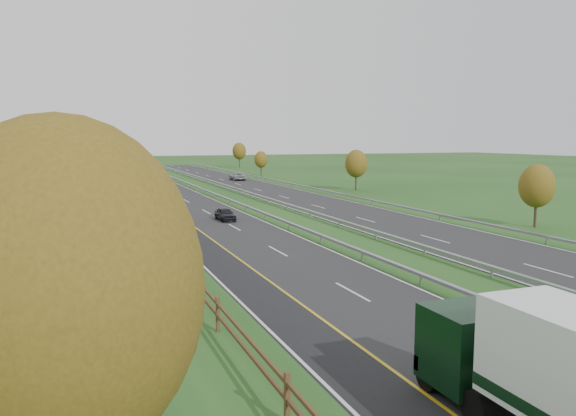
{
  "coord_description": "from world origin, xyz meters",
  "views": [
    {
      "loc": [
        -12.81,
        -15.79,
        8.46
      ],
      "look_at": [
        5.08,
        30.83,
        2.2
      ],
      "focal_mm": 35.0,
      "sensor_mm": 36.0,
      "label": 1
    }
  ],
  "objects_px": {
    "car_dark_near": "(225,214)",
    "car_small_far": "(124,168)",
    "car_silver_mid": "(165,193)",
    "car_oncoming": "(237,176)",
    "road_tanker": "(141,173)"
  },
  "relations": [
    {
      "from": "car_dark_near",
      "to": "car_small_far",
      "type": "bearing_deg",
      "value": 90.23
    },
    {
      "from": "car_silver_mid",
      "to": "car_oncoming",
      "type": "height_order",
      "value": "car_oncoming"
    },
    {
      "from": "car_silver_mid",
      "to": "car_small_far",
      "type": "xyz_separation_m",
      "value": [
        0.4,
        71.23,
        -0.01
      ]
    },
    {
      "from": "road_tanker",
      "to": "car_dark_near",
      "type": "height_order",
      "value": "road_tanker"
    },
    {
      "from": "car_dark_near",
      "to": "car_oncoming",
      "type": "xyz_separation_m",
      "value": [
        16.39,
        52.99,
        0.1
      ]
    },
    {
      "from": "car_dark_near",
      "to": "car_oncoming",
      "type": "height_order",
      "value": "car_oncoming"
    },
    {
      "from": "car_silver_mid",
      "to": "car_oncoming",
      "type": "relative_size",
      "value": 0.82
    },
    {
      "from": "car_small_far",
      "to": "car_oncoming",
      "type": "distance_m",
      "value": 45.46
    },
    {
      "from": "car_dark_near",
      "to": "car_oncoming",
      "type": "distance_m",
      "value": 55.46
    },
    {
      "from": "car_oncoming",
      "to": "car_dark_near",
      "type": "bearing_deg",
      "value": 75.47
    },
    {
      "from": "car_dark_near",
      "to": "car_small_far",
      "type": "relative_size",
      "value": 0.77
    },
    {
      "from": "road_tanker",
      "to": "car_oncoming",
      "type": "height_order",
      "value": "road_tanker"
    },
    {
      "from": "car_small_far",
      "to": "car_dark_near",
      "type": "bearing_deg",
      "value": -93.16
    },
    {
      "from": "car_small_far",
      "to": "road_tanker",
      "type": "bearing_deg",
      "value": -94.81
    },
    {
      "from": "road_tanker",
      "to": "car_small_far",
      "type": "bearing_deg",
      "value": 89.67
    }
  ]
}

